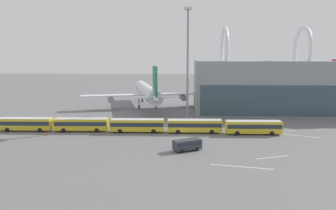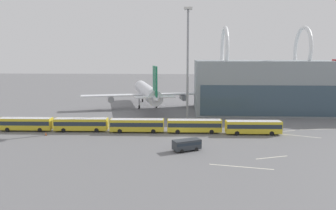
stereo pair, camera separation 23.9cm
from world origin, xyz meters
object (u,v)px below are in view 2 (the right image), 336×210
(shuttle_bus_0, at_px, (26,123))
(shuttle_bus_4, at_px, (253,126))
(airliner_at_gate_near, at_px, (148,92))
(service_van_foreground, at_px, (187,144))
(shuttle_bus_2, at_px, (137,125))
(shuttle_bus_1, at_px, (81,124))
(floodlight_mast, at_px, (188,54))
(traffic_cone_0, at_px, (46,134))
(shuttle_bus_3, at_px, (194,125))
(airliner_at_gate_far, at_px, (318,89))

(shuttle_bus_0, height_order, shuttle_bus_4, same)
(airliner_at_gate_near, distance_m, shuttle_bus_4, 44.10)
(airliner_at_gate_near, relative_size, service_van_foreground, 7.68)
(shuttle_bus_4, bearing_deg, shuttle_bus_2, 176.81)
(airliner_at_gate_near, xyz_separation_m, shuttle_bus_1, (-11.57, -33.46, -3.47))
(floodlight_mast, height_order, traffic_cone_0, floodlight_mast)
(airliner_at_gate_near, height_order, shuttle_bus_4, airliner_at_gate_near)
(airliner_at_gate_near, height_order, shuttle_bus_1, airliner_at_gate_near)
(traffic_cone_0, bearing_deg, shuttle_bus_4, 4.11)
(shuttle_bus_0, relative_size, shuttle_bus_3, 1.00)
(shuttle_bus_3, bearing_deg, service_van_foreground, -99.14)
(shuttle_bus_0, xyz_separation_m, shuttle_bus_1, (12.99, 0.23, 0.00))
(shuttle_bus_0, bearing_deg, floodlight_mast, 21.19)
(floodlight_mast, bearing_deg, airliner_at_gate_far, 28.64)
(shuttle_bus_4, bearing_deg, airliner_at_gate_near, 126.74)
(shuttle_bus_0, height_order, traffic_cone_0, shuttle_bus_0)
(shuttle_bus_0, relative_size, shuttle_bus_4, 1.00)
(airliner_at_gate_far, relative_size, traffic_cone_0, 53.98)
(shuttle_bus_4, xyz_separation_m, service_van_foreground, (-14.78, -13.10, -0.57))
(shuttle_bus_0, height_order, service_van_foreground, shuttle_bus_0)
(shuttle_bus_3, bearing_deg, traffic_cone_0, -174.76)
(airliner_at_gate_far, bearing_deg, shuttle_bus_4, 149.44)
(shuttle_bus_2, height_order, floodlight_mast, floodlight_mast)
(shuttle_bus_1, height_order, shuttle_bus_4, same)
(shuttle_bus_2, bearing_deg, shuttle_bus_4, -3.29)
(airliner_at_gate_near, relative_size, traffic_cone_0, 56.39)
(shuttle_bus_4, relative_size, service_van_foreground, 2.20)
(airliner_at_gate_far, bearing_deg, shuttle_bus_1, 125.57)
(shuttle_bus_1, relative_size, traffic_cone_0, 16.22)
(traffic_cone_0, bearing_deg, shuttle_bus_0, 148.34)
(shuttle_bus_4, xyz_separation_m, floodlight_mast, (-14.49, 16.07, 15.77))
(shuttle_bus_3, relative_size, floodlight_mast, 0.41)
(shuttle_bus_2, height_order, service_van_foreground, shuttle_bus_2)
(shuttle_bus_2, bearing_deg, shuttle_bus_3, -1.43)
(shuttle_bus_1, distance_m, traffic_cone_0, 7.92)
(airliner_at_gate_far, xyz_separation_m, service_van_foreground, (-44.30, -53.21, -4.75))
(service_van_foreground, height_order, floodlight_mast, floodlight_mast)
(shuttle_bus_3, relative_size, shuttle_bus_4, 1.00)
(shuttle_bus_0, xyz_separation_m, shuttle_bus_4, (51.97, -0.68, 0.00))
(shuttle_bus_3, xyz_separation_m, service_van_foreground, (-1.79, -13.83, -0.57))
(shuttle_bus_2, height_order, shuttle_bus_3, same)
(shuttle_bus_3, distance_m, traffic_cone_0, 32.83)
(shuttle_bus_2, distance_m, shuttle_bus_3, 12.99)
(service_van_foreground, relative_size, traffic_cone_0, 7.34)
(airliner_at_gate_near, bearing_deg, shuttle_bus_3, -171.01)
(shuttle_bus_2, relative_size, shuttle_bus_4, 1.00)
(airliner_at_gate_near, bearing_deg, shuttle_bus_4, -155.64)
(shuttle_bus_1, height_order, shuttle_bus_3, same)
(shuttle_bus_0, distance_m, shuttle_bus_1, 12.99)
(shuttle_bus_1, distance_m, shuttle_bus_4, 38.99)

